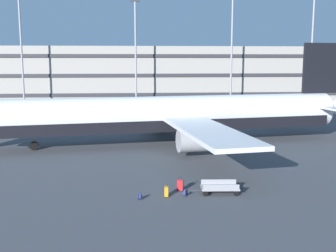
{
  "coord_description": "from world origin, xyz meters",
  "views": [
    {
      "loc": [
        -8.19,
        -42.91,
        9.09
      ],
      "look_at": [
        -5.19,
        -5.07,
        3.0
      ],
      "focal_mm": 43.73,
      "sensor_mm": 36.0,
      "label": 1
    }
  ],
  "objects": [
    {
      "name": "suitcase_small",
      "position": [
        -5.14,
        -15.32,
        0.42
      ],
      "size": [
        0.46,
        0.35,
        0.99
      ],
      "color": "#B21E23",
      "rests_on": "ground_plane"
    },
    {
      "name": "backpack_silver",
      "position": [
        -4.94,
        -16.47,
        0.23
      ],
      "size": [
        0.42,
        0.45,
        0.54
      ],
      "color": "navy",
      "rests_on": "ground_plane"
    },
    {
      "name": "terminal_structure",
      "position": [
        0.0,
        52.41,
        6.03
      ],
      "size": [
        161.73,
        18.89,
        12.06
      ],
      "color": "gray",
      "rests_on": "ground_plane"
    },
    {
      "name": "suitcase_scuffed",
      "position": [
        -6.21,
        -16.46,
        0.37
      ],
      "size": [
        0.29,
        0.47,
        0.8
      ],
      "color": "orange",
      "rests_on": "ground_plane"
    },
    {
      "name": "light_mast_left",
      "position": [
        -29.51,
        37.15,
        12.28
      ],
      "size": [
        1.8,
        0.5,
        21.19
      ],
      "color": "gray",
      "rests_on": "ground_plane"
    },
    {
      "name": "light_mast_center_left",
      "position": [
        -8.09,
        37.15,
        12.09
      ],
      "size": [
        1.8,
        0.5,
        20.82
      ],
      "color": "gray",
      "rests_on": "ground_plane"
    },
    {
      "name": "baggage_cart",
      "position": [
        -2.48,
        -16.1,
        0.43
      ],
      "size": [
        3.33,
        1.45,
        0.82
      ],
      "color": "gray",
      "rests_on": "ground_plane"
    },
    {
      "name": "light_mast_right",
      "position": [
        26.82,
        37.15,
        14.9
      ],
      "size": [
        1.8,
        0.5,
        26.31
      ],
      "color": "gray",
      "rests_on": "ground_plane"
    },
    {
      "name": "ground_plane",
      "position": [
        0.0,
        0.0,
        0.0
      ],
      "size": [
        600.0,
        600.0,
        0.0
      ],
      "primitive_type": "plane",
      "color": "#424449"
    },
    {
      "name": "backpack_teal",
      "position": [
        -8.0,
        -16.91,
        0.21
      ],
      "size": [
        0.34,
        0.27,
        0.48
      ],
      "color": "navy",
      "rests_on": "ground_plane"
    },
    {
      "name": "airliner",
      "position": [
        -4.04,
        1.35,
        3.13
      ],
      "size": [
        44.13,
        35.9,
        11.12
      ],
      "color": "silver",
      "rests_on": "ground_plane"
    },
    {
      "name": "light_mast_center_right",
      "position": [
        10.66,
        37.15,
        14.61
      ],
      "size": [
        1.8,
        0.5,
        25.73
      ],
      "color": "gray",
      "rests_on": "ground_plane"
    }
  ]
}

